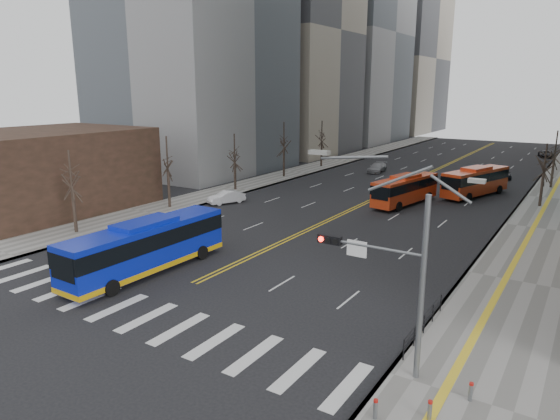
% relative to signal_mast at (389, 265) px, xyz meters
% --- Properties ---
extents(ground, '(220.00, 220.00, 0.00)m').
position_rel_signal_mast_xyz_m(ground, '(-13.77, -2.00, -4.86)').
color(ground, black).
extents(sidewalk_right, '(7.00, 130.00, 0.15)m').
position_rel_signal_mast_xyz_m(sidewalk_right, '(3.73, 43.00, -4.78)').
color(sidewalk_right, slate).
rests_on(sidewalk_right, ground).
extents(sidewalk_left, '(5.00, 130.00, 0.15)m').
position_rel_signal_mast_xyz_m(sidewalk_left, '(-30.27, 43.00, -4.78)').
color(sidewalk_left, slate).
rests_on(sidewalk_left, ground).
extents(crosswalk, '(26.70, 4.00, 0.01)m').
position_rel_signal_mast_xyz_m(crosswalk, '(-13.77, -2.00, -4.85)').
color(crosswalk, silver).
rests_on(crosswalk, ground).
extents(centerline, '(0.55, 100.00, 0.01)m').
position_rel_signal_mast_xyz_m(centerline, '(-13.77, 53.00, -4.85)').
color(centerline, gold).
rests_on(centerline, ground).
extents(office_towers, '(83.00, 134.00, 58.00)m').
position_rel_signal_mast_xyz_m(office_towers, '(-13.64, 66.51, 19.07)').
color(office_towers, gray).
rests_on(office_towers, ground).
extents(storefront, '(14.00, 18.00, 8.00)m').
position_rel_signal_mast_xyz_m(storefront, '(-39.77, 9.97, -0.85)').
color(storefront, black).
rests_on(storefront, ground).
extents(signal_mast, '(5.37, 0.37, 9.39)m').
position_rel_signal_mast_xyz_m(signal_mast, '(0.00, 0.00, 0.00)').
color(signal_mast, slate).
rests_on(signal_mast, ground).
extents(pedestrian_railing, '(0.06, 6.06, 1.02)m').
position_rel_signal_mast_xyz_m(pedestrian_railing, '(0.53, 4.00, -4.03)').
color(pedestrian_railing, black).
rests_on(pedestrian_railing, sidewalk_right).
extents(bollards, '(2.87, 3.17, 0.78)m').
position_rel_signal_mast_xyz_m(bollards, '(2.50, -2.16, -4.30)').
color(bollards, slate).
rests_on(bollards, sidewalk_right).
extents(street_trees, '(35.20, 47.20, 7.60)m').
position_rel_signal_mast_xyz_m(street_trees, '(-20.94, 32.55, 0.02)').
color(street_trees, black).
rests_on(street_trees, ground).
extents(blue_bus, '(2.99, 12.34, 3.57)m').
position_rel_signal_mast_xyz_m(blue_bus, '(-17.73, 2.88, -2.98)').
color(blue_bus, '#0B1EB1').
rests_on(blue_bus, ground).
extents(red_bus_near, '(4.08, 10.24, 3.20)m').
position_rel_signal_mast_xyz_m(red_bus_near, '(-10.02, 31.73, -3.07)').
color(red_bus_near, red).
rests_on(red_bus_near, ground).
extents(red_bus_far, '(5.49, 10.78, 3.36)m').
position_rel_signal_mast_xyz_m(red_bus_far, '(-4.70, 40.23, -2.99)').
color(red_bus_far, red).
rests_on(red_bus_far, ground).
extents(car_white, '(2.94, 4.31, 1.34)m').
position_rel_signal_mast_xyz_m(car_white, '(-26.27, 21.91, -4.18)').
color(car_white, white).
rests_on(car_white, ground).
extents(car_dark_mid, '(3.06, 4.67, 1.48)m').
position_rel_signal_mast_xyz_m(car_dark_mid, '(-4.03, 54.42, -4.12)').
color(car_dark_mid, black).
rests_on(car_dark_mid, ground).
extents(car_silver, '(2.36, 4.92, 1.38)m').
position_rel_signal_mast_xyz_m(car_silver, '(-20.48, 50.04, -4.17)').
color(car_silver, gray).
rests_on(car_silver, ground).
extents(car_dark_far, '(3.09, 4.76, 1.22)m').
position_rel_signal_mast_xyz_m(car_dark_far, '(-1.27, 81.89, -4.25)').
color(car_dark_far, black).
rests_on(car_dark_far, ground).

